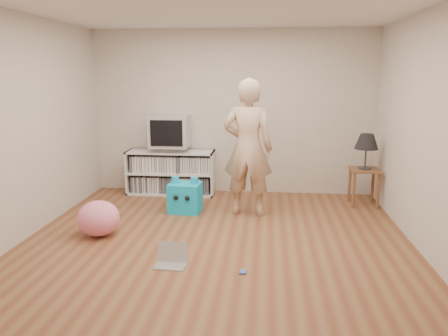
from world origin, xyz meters
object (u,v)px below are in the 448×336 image
object	(u,v)px
media_unit	(171,172)
laptop	(172,259)
side_table	(364,178)
dvd_deck	(171,149)
person	(248,148)
table_lamp	(367,142)
plush_blue	(185,197)
plush_pink	(99,218)
crt_tv	(170,131)

from	to	relation	value
media_unit	laptop	size ratio (longest dim) A/B	4.36
laptop	media_unit	bearing A→B (deg)	104.81
side_table	dvd_deck	bearing A→B (deg)	172.88
side_table	laptop	size ratio (longest dim) A/B	1.71
side_table	media_unit	bearing A→B (deg)	172.58
media_unit	laptop	world-z (taller)	media_unit
side_table	person	world-z (taller)	person
media_unit	table_lamp	distance (m)	3.04
table_lamp	plush_blue	xyz separation A→B (m)	(-2.56, -0.57, -0.73)
side_table	table_lamp	distance (m)	0.53
plush_pink	plush_blue	bearing A→B (deg)	49.45
plush_blue	plush_pink	size ratio (longest dim) A/B	1.01
person	plush_blue	world-z (taller)	person
crt_tv	side_table	xyz separation A→B (m)	(2.96, -0.37, -0.60)
crt_tv	media_unit	bearing A→B (deg)	90.00
media_unit	plush_blue	bearing A→B (deg)	-67.19
side_table	person	size ratio (longest dim) A/B	0.30
plush_blue	plush_pink	distance (m)	1.33
table_lamp	plush_pink	xyz separation A→B (m)	(-3.42, -1.58, -0.73)
dvd_deck	table_lamp	size ratio (longest dim) A/B	0.87
crt_tv	person	xyz separation A→B (m)	(1.28, -0.95, -0.09)
crt_tv	plush_blue	bearing A→B (deg)	-66.78
dvd_deck	plush_pink	size ratio (longest dim) A/B	0.90
laptop	plush_blue	bearing A→B (deg)	98.54
side_table	plush_blue	distance (m)	2.63
side_table	laptop	bearing A→B (deg)	-135.85
media_unit	side_table	distance (m)	2.99
media_unit	crt_tv	distance (m)	0.67
media_unit	side_table	bearing A→B (deg)	-7.42
plush_blue	side_table	bearing A→B (deg)	17.61
side_table	laptop	distance (m)	3.33
table_lamp	plush_pink	distance (m)	3.84
dvd_deck	table_lamp	world-z (taller)	table_lamp
dvd_deck	laptop	distance (m)	2.82
crt_tv	person	distance (m)	1.59
dvd_deck	plush_blue	xyz separation A→B (m)	(0.40, -0.94, -0.52)
table_lamp	media_unit	bearing A→B (deg)	172.58
plush_blue	person	bearing A→B (deg)	4.54
media_unit	laptop	xyz separation A→B (m)	(0.59, -2.69, -0.29)
side_table	crt_tv	bearing A→B (deg)	172.94
laptop	plush_pink	xyz separation A→B (m)	(-1.04, 0.72, 0.15)
laptop	plush_pink	world-z (taller)	plush_pink
media_unit	table_lamp	world-z (taller)	table_lamp
media_unit	side_table	xyz separation A→B (m)	(2.96, -0.39, 0.07)
laptop	plush_pink	size ratio (longest dim) A/B	0.64
dvd_deck	laptop	bearing A→B (deg)	-77.62
media_unit	plush_pink	bearing A→B (deg)	-103.10
side_table	plush_pink	xyz separation A→B (m)	(-3.42, -1.58, -0.20)
dvd_deck	side_table	size ratio (longest dim) A/B	0.82
media_unit	side_table	world-z (taller)	media_unit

